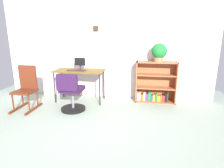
# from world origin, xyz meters

# --- Properties ---
(ground_plane) EXTENTS (6.24, 6.24, 0.00)m
(ground_plane) POSITION_xyz_m (0.00, 0.00, 0.00)
(ground_plane) COLOR #8D9E8D
(wall_back) EXTENTS (5.20, 0.12, 2.47)m
(wall_back) POSITION_xyz_m (-0.00, 2.15, 1.24)
(wall_back) COLOR silver
(wall_back) RESTS_ON ground_plane
(desk) EXTENTS (1.16, 0.55, 0.76)m
(desk) POSITION_xyz_m (-0.56, 1.71, 0.70)
(desk) COLOR brown
(desk) RESTS_ON ground_plane
(monitor) EXTENTS (0.26, 0.14, 0.28)m
(monitor) POSITION_xyz_m (-0.55, 1.76, 0.91)
(monitor) COLOR #262628
(monitor) RESTS_ON desk
(keyboard) EXTENTS (0.43, 0.13, 0.02)m
(keyboard) POSITION_xyz_m (-0.59, 1.60, 0.77)
(keyboard) COLOR #351F26
(keyboard) RESTS_ON desk
(office_chair) EXTENTS (0.52, 0.55, 0.83)m
(office_chair) POSITION_xyz_m (-0.52, 1.05, 0.36)
(office_chair) COLOR black
(office_chair) RESTS_ON ground_plane
(rocking_chair) EXTENTS (0.42, 0.64, 0.93)m
(rocking_chair) POSITION_xyz_m (-1.54, 1.06, 0.47)
(rocking_chair) COLOR #592413
(rocking_chair) RESTS_ON ground_plane
(bookshelf_low) EXTENTS (0.92, 0.30, 0.97)m
(bookshelf_low) POSITION_xyz_m (1.22, 1.96, 0.43)
(bookshelf_low) COLOR #A25834
(bookshelf_low) RESTS_ON ground_plane
(potted_plant_on_shelf) EXTENTS (0.34, 0.34, 0.42)m
(potted_plant_on_shelf) POSITION_xyz_m (1.26, 1.90, 1.19)
(potted_plant_on_shelf) COLOR #9E6642
(potted_plant_on_shelf) RESTS_ON bookshelf_low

